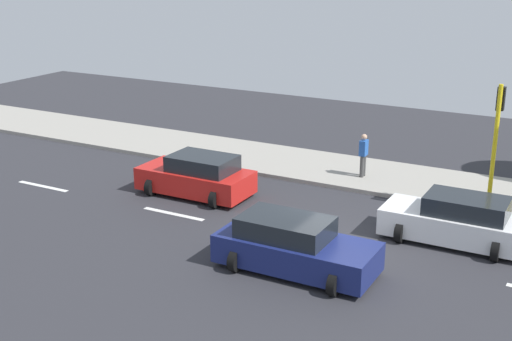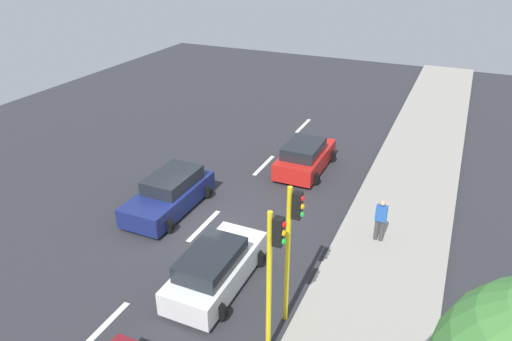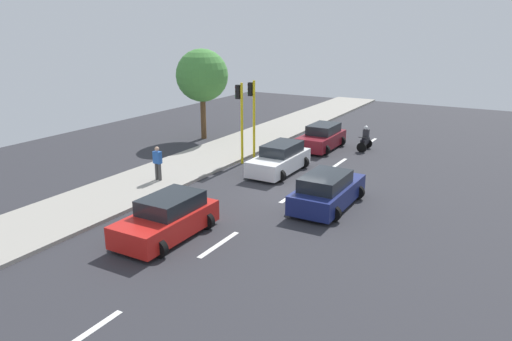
% 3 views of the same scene
% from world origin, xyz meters
% --- Properties ---
extents(ground_plane, '(40.00, 60.00, 0.10)m').
position_xyz_m(ground_plane, '(0.00, 0.00, -0.05)').
color(ground_plane, '#2D2D33').
extents(sidewalk, '(4.00, 60.00, 0.15)m').
position_xyz_m(sidewalk, '(7.00, 0.00, 0.07)').
color(sidewalk, '#9E998E').
rests_on(sidewalk, ground).
extents(lane_stripe_mid, '(0.20, 2.40, 0.01)m').
position_xyz_m(lane_stripe_mid, '(0.00, 0.00, 0.01)').
color(lane_stripe_mid, white).
rests_on(lane_stripe_mid, ground).
extents(lane_stripe_south, '(0.20, 2.40, 0.01)m').
position_xyz_m(lane_stripe_south, '(0.00, 6.00, 0.01)').
color(lane_stripe_south, white).
rests_on(lane_stripe_south, ground).
extents(lane_stripe_far_south, '(0.20, 2.40, 0.01)m').
position_xyz_m(lane_stripe_far_south, '(0.00, 12.00, 0.01)').
color(lane_stripe_far_south, white).
rests_on(lane_stripe_far_south, ground).
extents(car_red, '(2.29, 4.13, 1.52)m').
position_xyz_m(car_red, '(2.01, 6.35, 0.71)').
color(car_red, red).
rests_on(car_red, ground).
extents(car_white, '(2.16, 4.27, 1.52)m').
position_xyz_m(car_white, '(2.15, -2.92, 0.71)').
color(car_white, white).
rests_on(car_white, ground).
extents(car_dark_blue, '(2.29, 4.45, 1.52)m').
position_xyz_m(car_dark_blue, '(-1.92, 0.58, 0.71)').
color(car_dark_blue, navy).
rests_on(car_dark_blue, ground).
extents(pedestrian_near_signal, '(0.40, 0.24, 1.69)m').
position_xyz_m(pedestrian_near_signal, '(6.51, 1.66, 1.06)').
color(pedestrian_near_signal, '#3F3F3F').
rests_on(pedestrian_near_signal, sidewalk).
extents(traffic_light_midblock, '(0.49, 0.24, 4.50)m').
position_xyz_m(traffic_light_midblock, '(4.85, -3.38, 2.93)').
color(traffic_light_midblock, yellow).
rests_on(traffic_light_midblock, ground).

